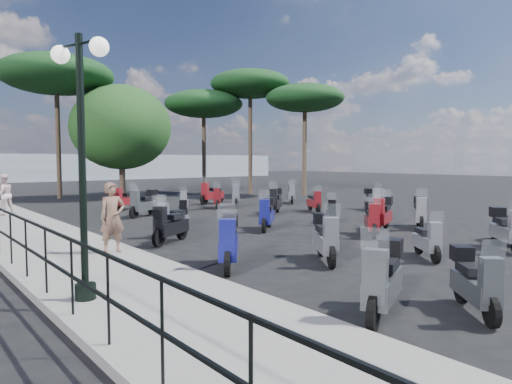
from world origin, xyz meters
TOP-DOWN VIEW (x-y plane):
  - ground at (0.00, 0.00)m, footprint 120.00×120.00m
  - sidewalk at (-6.50, 3.00)m, footprint 3.00×30.00m
  - lamp_post_0 at (-7.42, -4.12)m, footprint 0.59×1.17m
  - woman at (-5.66, -0.83)m, footprint 0.62×0.41m
  - pedestrian_far at (-6.21, 9.12)m, footprint 0.94×0.81m
  - scooter_0 at (-4.08, -7.32)m, footprint 1.69×0.98m
  - scooter_1 at (-4.08, -3.37)m, footprint 1.30×1.56m
  - scooter_2 at (-1.97, -4.25)m, footprint 1.21×1.51m
  - scooter_3 at (-3.64, 0.10)m, footprint 1.58×1.03m
  - scooter_4 at (-1.41, 3.26)m, footprint 0.84×1.36m
  - scooter_5 at (-1.55, 6.24)m, footprint 1.63×1.08m
  - scooter_6 at (-2.88, -8.13)m, footprint 1.18×1.25m
  - scooter_7 at (0.15, -5.57)m, footprint 1.02×1.23m
  - scooter_8 at (0.09, 0.27)m, footprint 1.40×1.29m
  - scooter_9 at (-2.95, 1.23)m, footprint 1.52×0.93m
  - scooter_10 at (-1.16, 9.09)m, footprint 1.53×1.01m
  - scooter_11 at (2.78, -6.27)m, footprint 1.40×1.34m
  - scooter_12 at (1.84, -2.71)m, footprint 1.35×1.27m
  - scooter_13 at (2.88, -2.35)m, footprint 1.72×0.98m
  - scooter_14 at (2.93, -0.06)m, footprint 1.12×1.12m
  - scooter_15 at (0.80, 6.96)m, footprint 0.93×1.30m
  - scooter_16 at (2.78, 7.18)m, footprint 1.09×1.37m
  - scooter_17 at (3.91, -5.98)m, footprint 1.17×1.44m
  - scooter_18 at (5.45, -0.72)m, footprint 1.34×0.96m
  - scooter_19 at (3.30, 3.47)m, footprint 1.51×1.31m
  - scooter_20 at (3.62, 6.79)m, footprint 1.16×1.54m
  - scooter_21 at (3.66, 9.01)m, footprint 1.82×0.80m
  - scooter_23 at (4.49, -2.73)m, footprint 1.52×1.17m
  - scooter_24 at (7.82, 1.72)m, footprint 1.01×1.47m
  - scooter_25 at (5.28, 3.03)m, footprint 0.86×1.41m
  - scooter_26 at (7.27, 6.62)m, footprint 1.23×1.34m
  - broadleaf_tree at (1.49, 15.67)m, footprint 6.07×6.07m
  - pine_0 at (7.52, 15.80)m, footprint 5.44×5.44m
  - pine_1 at (9.95, 13.64)m, footprint 5.49×5.49m
  - pine_2 at (-1.64, 17.75)m, footprint 6.72×6.72m
  - pine_3 at (11.56, 9.95)m, footprint 5.12×5.12m
  - distant_hills at (0.00, 45.00)m, footprint 70.00×8.00m

SIDE VIEW (x-z plane):
  - ground at x=0.00m, z-range 0.00..0.00m
  - sidewalk at x=-6.50m, z-range 0.00..0.15m
  - scooter_4 at x=-1.41m, z-range -0.18..1.01m
  - scooter_14 at x=2.93m, z-range -0.18..1.01m
  - scooter_15 at x=0.80m, z-range -0.18..1.01m
  - scooter_7 at x=0.15m, z-range -0.18..1.01m
  - scooter_18 at x=5.45m, z-range -0.19..1.04m
  - scooter_25 at x=5.28m, z-range -0.19..1.04m
  - scooter_9 at x=-2.95m, z-range -0.20..1.12m
  - scooter_6 at x=-2.88m, z-range -0.15..1.10m
  - scooter_10 at x=-1.16m, z-range -0.21..1.16m
  - scooter_16 at x=2.78m, z-range -0.16..1.12m
  - scooter_17 at x=3.91m, z-range -0.21..1.18m
  - scooter_3 at x=-3.64m, z-range -0.21..1.19m
  - scooter_24 at x=7.82m, z-range -0.16..1.15m
  - scooter_26 at x=7.27m, z-range -0.16..1.16m
  - scooter_20 at x=3.62m, z-range -0.22..1.22m
  - scooter_12 at x=1.84m, z-range -0.17..1.18m
  - scooter_21 at x=3.66m, z-range -0.23..1.26m
  - scooter_8 at x=0.09m, z-range -0.17..1.21m
  - scooter_11 at x=2.78m, z-range -0.17..1.23m
  - scooter_23 at x=4.49m, z-range -0.17..1.23m
  - scooter_2 at x=-1.97m, z-range -0.17..1.24m
  - scooter_5 at x=-1.55m, z-range -0.18..1.26m
  - scooter_0 at x=-4.08m, z-range -0.18..1.26m
  - scooter_19 at x=3.30m, z-range -0.18..1.28m
  - scooter_13 at x=2.88m, z-range -0.18..1.28m
  - scooter_1 at x=-4.08m, z-range -0.18..1.30m
  - pedestrian_far at x=-6.21m, z-range 0.15..1.80m
  - woman at x=-5.66m, z-range 0.15..1.83m
  - distant_hills at x=0.00m, z-range 0.00..3.00m
  - lamp_post_0 at x=-7.42m, z-range 0.44..4.57m
  - broadleaf_tree at x=1.49m, z-range 0.88..7.80m
  - pine_0 at x=7.52m, z-range 2.61..9.80m
  - pine_3 at x=11.56m, z-range 2.70..9.97m
  - pine_2 at x=-1.64m, z-range 3.12..11.75m
  - pine_1 at x=9.95m, z-range 3.27..11.81m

